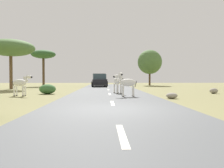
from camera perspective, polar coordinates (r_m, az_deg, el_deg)
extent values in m
plane|color=olive|center=(8.90, 1.05, -6.59)|extent=(90.00, 90.00, 0.00)
cube|color=#56595B|center=(8.90, 0.55, -6.43)|extent=(6.00, 64.00, 0.05)
cube|color=silver|center=(4.97, 2.52, -12.60)|extent=(0.16, 2.00, 0.01)
cube|color=silver|center=(10.88, 0.11, -4.81)|extent=(0.16, 2.00, 0.01)
cube|color=silver|center=(16.85, -0.58, -2.52)|extent=(0.16, 2.00, 0.01)
cube|color=silver|center=(22.84, -0.91, -1.43)|extent=(0.16, 2.00, 0.01)
cube|color=silver|center=(28.83, -1.10, -0.79)|extent=(0.16, 2.00, 0.01)
cube|color=silver|center=(34.82, -1.23, -0.37)|extent=(0.16, 2.00, 0.01)
ellipsoid|color=silver|center=(17.64, 1.40, 0.95)|extent=(0.73, 1.22, 0.54)
cylinder|color=silver|center=(17.26, 1.32, -1.13)|extent=(0.14, 0.14, 0.78)
cylinder|color=#28231E|center=(17.28, 1.32, -2.34)|extent=(0.16, 0.16, 0.05)
cylinder|color=silver|center=(17.35, 2.24, -1.12)|extent=(0.14, 0.14, 0.78)
cylinder|color=#28231E|center=(17.37, 2.24, -2.32)|extent=(0.16, 0.16, 0.05)
cylinder|color=silver|center=(17.97, 0.59, -1.02)|extent=(0.14, 0.14, 0.78)
cylinder|color=#28231E|center=(17.99, 0.59, -2.18)|extent=(0.16, 0.16, 0.05)
cylinder|color=silver|center=(18.06, 1.47, -1.01)|extent=(0.14, 0.14, 0.78)
cylinder|color=#28231E|center=(18.08, 1.47, -2.16)|extent=(0.16, 0.16, 0.05)
cylinder|color=silver|center=(17.12, 1.97, 1.86)|extent=(0.31, 0.45, 0.46)
cube|color=black|center=(17.12, 1.97, 2.17)|extent=(0.14, 0.38, 0.32)
ellipsoid|color=silver|center=(16.86, 2.26, 2.44)|extent=(0.33, 0.54, 0.25)
ellipsoid|color=black|center=(16.67, 2.48, 2.38)|extent=(0.19, 0.21, 0.15)
cone|color=silver|center=(16.96, 1.89, 2.86)|extent=(0.11, 0.11, 0.15)
cone|color=silver|center=(17.01, 2.35, 2.85)|extent=(0.11, 0.11, 0.15)
cylinder|color=black|center=(18.19, 0.84, 0.64)|extent=(0.08, 0.17, 0.46)
ellipsoid|color=silver|center=(16.85, -22.13, 0.29)|extent=(1.11, 0.68, 0.49)
cylinder|color=silver|center=(16.56, -21.43, -1.66)|extent=(0.13, 0.13, 0.71)
cylinder|color=#28231E|center=(16.59, -21.42, -2.80)|extent=(0.15, 0.15, 0.05)
cylinder|color=silver|center=(16.78, -20.91, -1.62)|extent=(0.13, 0.13, 0.71)
cylinder|color=#28231E|center=(16.80, -20.90, -2.74)|extent=(0.15, 0.15, 0.05)
cylinder|color=silver|center=(16.97, -23.30, -1.61)|extent=(0.13, 0.13, 0.71)
cylinder|color=#28231E|center=(16.99, -23.28, -2.72)|extent=(0.15, 0.15, 0.05)
cylinder|color=silver|center=(17.18, -22.76, -1.56)|extent=(0.13, 0.13, 0.71)
cylinder|color=#28231E|center=(17.20, -22.75, -2.66)|extent=(0.15, 0.15, 0.05)
cylinder|color=silver|center=(16.56, -20.75, 1.16)|extent=(0.41, 0.28, 0.42)
cube|color=black|center=(16.56, -20.75, 1.45)|extent=(0.34, 0.13, 0.29)
ellipsoid|color=silver|center=(16.42, -20.06, 1.70)|extent=(0.49, 0.30, 0.23)
ellipsoid|color=black|center=(16.32, -19.53, 1.65)|extent=(0.19, 0.17, 0.14)
cone|color=silver|center=(16.43, -20.52, 2.09)|extent=(0.10, 0.10, 0.13)
cone|color=silver|center=(16.54, -20.26, 2.09)|extent=(0.10, 0.10, 0.13)
cylinder|color=black|center=(17.16, -23.52, -0.02)|extent=(0.15, 0.08, 0.42)
ellipsoid|color=silver|center=(14.68, 4.05, 0.35)|extent=(1.04, 0.48, 0.48)
cylinder|color=silver|center=(14.78, 2.69, -1.77)|extent=(0.11, 0.11, 0.69)
cylinder|color=#28231E|center=(14.80, 2.69, -3.02)|extent=(0.12, 0.12, 0.05)
cylinder|color=silver|center=(14.53, 2.84, -1.83)|extent=(0.11, 0.11, 0.69)
cylinder|color=#28231E|center=(14.55, 2.84, -3.10)|extent=(0.12, 0.12, 0.05)
cylinder|color=silver|center=(14.89, 5.22, -1.75)|extent=(0.11, 0.11, 0.69)
cylinder|color=#28231E|center=(14.92, 5.22, -2.99)|extent=(0.12, 0.12, 0.05)
cylinder|color=silver|center=(14.64, 5.41, -1.81)|extent=(0.11, 0.11, 0.69)
cylinder|color=#28231E|center=(14.66, 5.41, -3.07)|extent=(0.12, 0.12, 0.05)
cylinder|color=silver|center=(14.60, 2.17, 1.32)|extent=(0.38, 0.21, 0.41)
cube|color=black|center=(14.60, 2.17, 1.65)|extent=(0.34, 0.06, 0.28)
ellipsoid|color=silver|center=(14.57, 1.24, 1.91)|extent=(0.45, 0.22, 0.22)
ellipsoid|color=black|center=(14.55, 0.55, 1.85)|extent=(0.16, 0.14, 0.13)
cone|color=silver|center=(14.65, 1.64, 2.35)|extent=(0.09, 0.09, 0.13)
cone|color=silver|center=(14.52, 1.71, 2.35)|extent=(0.09, 0.09, 0.13)
cylinder|color=black|center=(14.78, 5.99, 0.00)|extent=(0.15, 0.05, 0.41)
cube|color=black|center=(36.18, -2.80, 0.62)|extent=(2.02, 4.29, 0.80)
cube|color=#334751|center=(36.37, -2.82, 1.85)|extent=(1.75, 2.28, 0.76)
cube|color=black|center=(34.03, -2.67, 0.09)|extent=(1.72, 0.25, 0.24)
cylinder|color=black|center=(34.81, -4.20, 0.18)|extent=(0.26, 0.69, 0.68)
cylinder|color=black|center=(34.88, -1.25, 0.19)|extent=(0.26, 0.69, 0.68)
cylinder|color=black|center=(37.51, -4.25, 0.29)|extent=(0.26, 0.69, 0.68)
cylinder|color=black|center=(37.57, -1.51, 0.29)|extent=(0.26, 0.69, 0.68)
cube|color=black|center=(30.66, -3.27, 0.43)|extent=(2.11, 4.32, 0.80)
cube|color=#334751|center=(30.86, -3.29, 1.89)|extent=(1.80, 2.32, 0.76)
cube|color=black|center=(28.51, -3.04, -0.21)|extent=(1.72, 0.29, 0.24)
cylinder|color=black|center=(29.29, -4.89, -0.10)|extent=(0.27, 0.69, 0.68)
cylinder|color=black|center=(29.38, -1.38, -0.08)|extent=(0.27, 0.69, 0.68)
cylinder|color=black|center=(31.98, -5.00, 0.05)|extent=(0.27, 0.69, 0.68)
cylinder|color=black|center=(32.07, -1.78, 0.06)|extent=(0.27, 0.69, 0.68)
cylinder|color=#4C3823|center=(37.18, 9.41, 1.37)|extent=(0.30, 0.30, 2.22)
sphere|color=#4C7038|center=(37.27, 9.43, 5.47)|extent=(3.89, 3.89, 3.89)
cylinder|color=brown|center=(27.12, -23.98, 2.61)|extent=(0.34, 0.34, 3.60)
ellipsoid|color=#4C7038|center=(27.30, -24.04, 8.26)|extent=(5.10, 5.10, 1.79)
cylinder|color=#4C3823|center=(35.68, -16.78, 2.84)|extent=(0.35, 0.35, 4.12)
ellipsoid|color=#2D5628|center=(35.84, -16.81, 7.14)|extent=(3.61, 3.61, 1.26)
ellipsoid|color=#386633|center=(18.25, -15.85, -1.24)|extent=(1.26, 1.13, 0.75)
ellipsoid|color=gray|center=(19.76, 24.12, -1.58)|extent=(0.65, 0.53, 0.43)
ellipsoid|color=gray|center=(14.21, 14.75, -2.83)|extent=(0.68, 0.65, 0.36)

